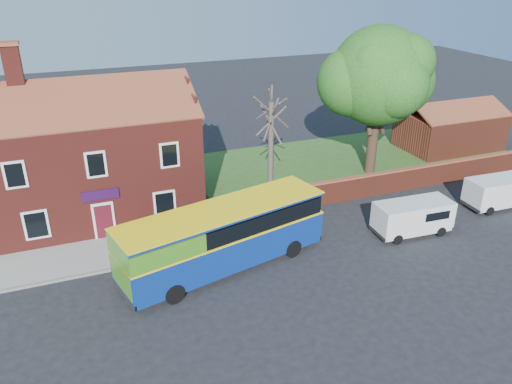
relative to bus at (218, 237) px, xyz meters
name	(u,v)px	position (x,y,z in m)	size (l,w,h in m)	color
ground	(268,284)	(1.88, -2.22, -1.90)	(120.00, 120.00, 0.00)	black
pavement	(110,253)	(-5.12, 3.53, -1.84)	(18.00, 3.50, 0.12)	gray
kerb	(114,269)	(-5.12, 1.78, -1.83)	(18.00, 0.15, 0.14)	slate
grass_strip	(356,161)	(14.88, 10.78, -1.88)	(26.00, 12.00, 0.04)	#426B28
shop_building	(92,160)	(-5.14, 9.28, 1.51)	(12.30, 8.13, 10.50)	maroon
boundary_wall	(403,179)	(14.88, 4.78, -1.09)	(22.00, 0.38, 1.60)	maroon
outbuilding	(450,129)	(23.88, 10.78, -0.29)	(8.20, 5.06, 4.17)	maroon
bus	(218,237)	(0.00, 0.00, 0.00)	(11.38, 5.32, 3.36)	navy
van_near	(413,216)	(11.65, -0.51, -0.79)	(4.61, 2.09, 1.98)	silver
van_far	(501,191)	(19.15, 0.38, -0.79)	(4.60, 2.05, 1.99)	silver
large_tree	(378,79)	(14.64, 8.57, 5.14)	(8.82, 6.98, 10.76)	black
bare_tree	(271,144)	(6.09, 7.62, 1.69)	(2.62, 3.12, 6.99)	#4C4238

